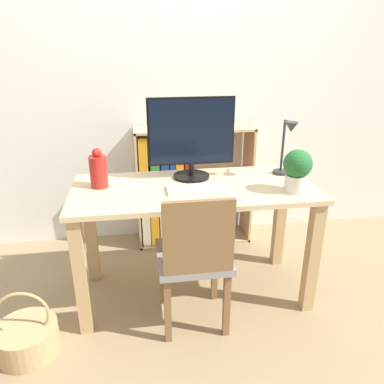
# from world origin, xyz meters

# --- Properties ---
(ground_plane) EXTENTS (10.00, 10.00, 0.00)m
(ground_plane) POSITION_xyz_m (0.00, 0.00, 0.00)
(ground_plane) COLOR #997F5B
(wall_back) EXTENTS (8.00, 0.05, 2.60)m
(wall_back) POSITION_xyz_m (0.00, 0.89, 1.30)
(wall_back) COLOR silver
(wall_back) RESTS_ON ground_plane
(desk) EXTENTS (1.43, 0.63, 0.75)m
(desk) POSITION_xyz_m (0.00, 0.00, 0.61)
(desk) COLOR #D8BC8C
(desk) RESTS_ON ground_plane
(monitor) EXTENTS (0.53, 0.23, 0.50)m
(monitor) POSITION_xyz_m (0.01, 0.17, 1.01)
(monitor) COLOR black
(monitor) RESTS_ON desk
(keyboard) EXTENTS (0.35, 0.14, 0.02)m
(keyboard) POSITION_xyz_m (0.01, -0.06, 0.76)
(keyboard) COLOR silver
(keyboard) RESTS_ON desk
(vase) EXTENTS (0.10, 0.10, 0.23)m
(vase) POSITION_xyz_m (-0.55, 0.08, 0.85)
(vase) COLOR #B2231E
(vase) RESTS_ON desk
(desk_lamp) EXTENTS (0.10, 0.19, 0.36)m
(desk_lamp) POSITION_xyz_m (0.59, 0.09, 0.96)
(desk_lamp) COLOR #2D2D33
(desk_lamp) RESTS_ON desk
(potted_plant) EXTENTS (0.16, 0.16, 0.25)m
(potted_plant) POSITION_xyz_m (0.55, -0.16, 0.88)
(potted_plant) COLOR silver
(potted_plant) RESTS_ON desk
(chair) EXTENTS (0.40, 0.40, 0.85)m
(chair) POSITION_xyz_m (-0.05, -0.31, 0.46)
(chair) COLOR gray
(chair) RESTS_ON ground_plane
(bookshelf) EXTENTS (0.90, 0.28, 0.94)m
(bookshelf) POSITION_xyz_m (-0.07, 0.71, 0.45)
(bookshelf) COLOR tan
(bookshelf) RESTS_ON ground_plane
(basket) EXTENTS (0.32, 0.32, 0.38)m
(basket) POSITION_xyz_m (-0.95, -0.38, 0.09)
(basket) COLOR tan
(basket) RESTS_ON ground_plane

